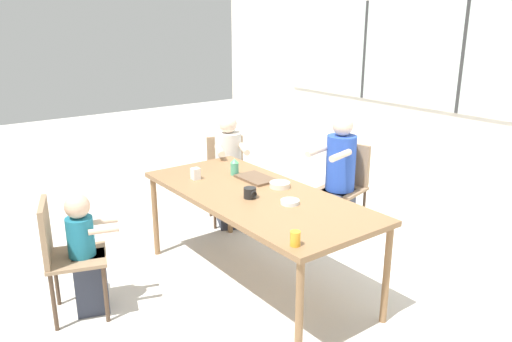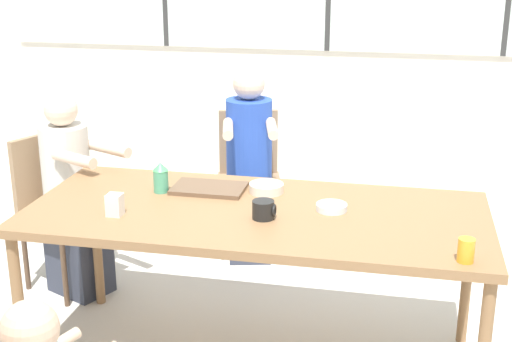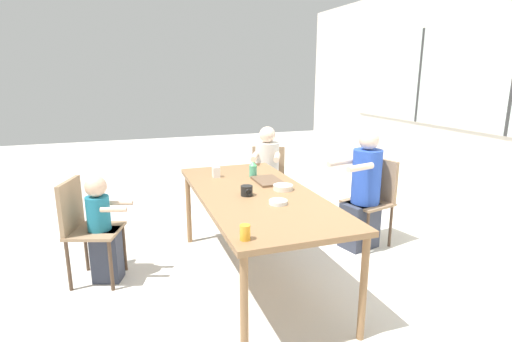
% 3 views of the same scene
% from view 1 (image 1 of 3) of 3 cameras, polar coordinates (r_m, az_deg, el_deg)
% --- Properties ---
extents(ground_plane, '(16.00, 16.00, 0.00)m').
position_cam_1_polar(ground_plane, '(4.16, -0.00, -12.70)').
color(ground_plane, beige).
extents(wall_back_with_windows, '(8.40, 0.08, 2.80)m').
position_cam_1_polar(wall_back_with_windows, '(5.67, 22.49, 9.34)').
color(wall_back_with_windows, silver).
rests_on(wall_back_with_windows, ground_plane).
extents(dining_table, '(2.03, 0.90, 0.78)m').
position_cam_1_polar(dining_table, '(3.85, -0.00, -3.35)').
color(dining_table, olive).
rests_on(dining_table, ground_plane).
extents(chair_for_woman_green_shirt, '(0.53, 0.53, 0.88)m').
position_cam_1_polar(chair_for_woman_green_shirt, '(5.24, -3.38, 0.02)').
color(chair_for_woman_green_shirt, '#937556').
rests_on(chair_for_woman_green_shirt, ground_plane).
extents(chair_for_man_blue_shirt, '(0.48, 0.48, 0.88)m').
position_cam_1_polar(chair_for_man_blue_shirt, '(5.04, 10.31, -0.94)').
color(chair_for_man_blue_shirt, '#937556').
rests_on(chair_for_man_blue_shirt, ground_plane).
extents(chair_for_toddler, '(0.51, 0.51, 0.88)m').
position_cam_1_polar(chair_for_toddler, '(3.77, -21.32, -8.29)').
color(chair_for_toddler, '#937556').
rests_on(chair_for_toddler, ground_plane).
extents(person_woman_green_shirt, '(0.54, 0.44, 1.14)m').
position_cam_1_polar(person_woman_green_shirt, '(5.09, -3.09, -0.52)').
color(person_woman_green_shirt, '#333847').
rests_on(person_woman_green_shirt, ground_plane).
extents(person_man_blue_shirt, '(0.40, 0.56, 1.19)m').
position_cam_1_polar(person_man_blue_shirt, '(4.90, 9.39, -1.21)').
color(person_man_blue_shirt, '#333847').
rests_on(person_man_blue_shirt, ground_plane).
extents(person_toddler, '(0.29, 0.38, 0.92)m').
position_cam_1_polar(person_toddler, '(3.79, -18.84, -9.22)').
color(person_toddler, '#333847').
rests_on(person_toddler, ground_plane).
extents(food_tray_dark, '(0.34, 0.22, 0.02)m').
position_cam_1_polar(food_tray_dark, '(4.15, 0.01, -0.84)').
color(food_tray_dark, brown).
rests_on(food_tray_dark, dining_table).
extents(coffee_mug, '(0.10, 0.10, 0.08)m').
position_cam_1_polar(coffee_mug, '(3.72, -0.68, -2.52)').
color(coffee_mug, black).
rests_on(coffee_mug, dining_table).
extents(sippy_cup, '(0.07, 0.07, 0.15)m').
position_cam_1_polar(sippy_cup, '(4.26, -2.47, 0.52)').
color(sippy_cup, '#4CA57F').
rests_on(sippy_cup, dining_table).
extents(juice_glass, '(0.06, 0.06, 0.09)m').
position_cam_1_polar(juice_glass, '(2.97, 4.51, -7.70)').
color(juice_glass, gold).
rests_on(juice_glass, dining_table).
extents(milk_carton_small, '(0.06, 0.06, 0.10)m').
position_cam_1_polar(milk_carton_small, '(4.18, -6.93, -0.31)').
color(milk_carton_small, silver).
rests_on(milk_carton_small, dining_table).
extents(bowl_white_shallow, '(0.14, 0.14, 0.03)m').
position_cam_1_polar(bowl_white_shallow, '(3.62, 3.90, -3.55)').
color(bowl_white_shallow, silver).
rests_on(bowl_white_shallow, dining_table).
extents(bowl_cereal, '(0.16, 0.16, 0.04)m').
position_cam_1_polar(bowl_cereal, '(3.96, 2.77, -1.60)').
color(bowl_cereal, silver).
rests_on(bowl_cereal, dining_table).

